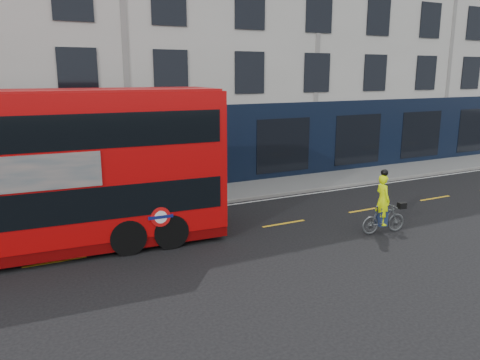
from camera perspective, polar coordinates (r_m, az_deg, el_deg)
ground at (r=14.57m, az=-4.99°, el=-9.19°), size 120.00×120.00×0.00m
pavement at (r=20.42m, az=-11.90°, el=-2.76°), size 60.00×3.00×0.12m
kerb at (r=19.03m, az=-10.70°, el=-3.84°), size 60.00×0.12×0.13m
building_terrace at (r=26.06m, az=-16.62°, el=16.81°), size 50.00×10.07×15.00m
road_edge_line at (r=18.77m, az=-10.43°, el=-4.26°), size 58.00×0.10×0.01m
lane_dashes at (r=15.88m, az=-7.05°, el=-7.33°), size 58.00×0.12×0.01m
bus at (r=15.37m, az=-25.32°, el=0.75°), size 12.53×3.52×5.00m
cyclist at (r=16.99m, az=17.08°, el=-3.72°), size 1.75×0.73×2.29m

